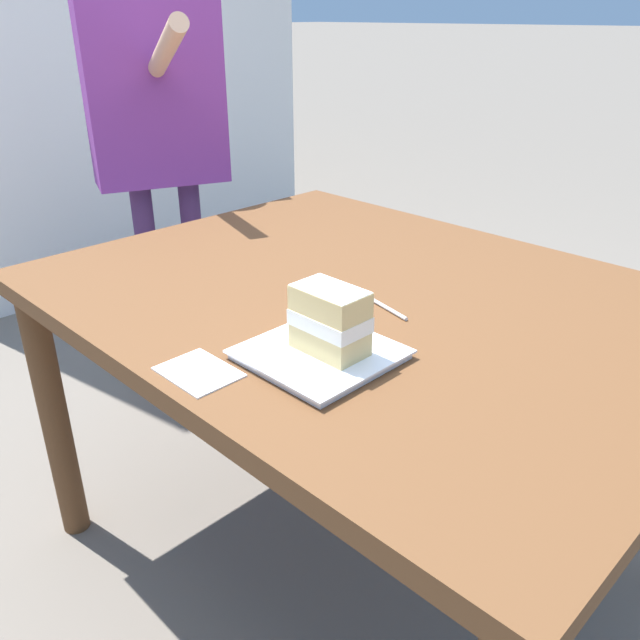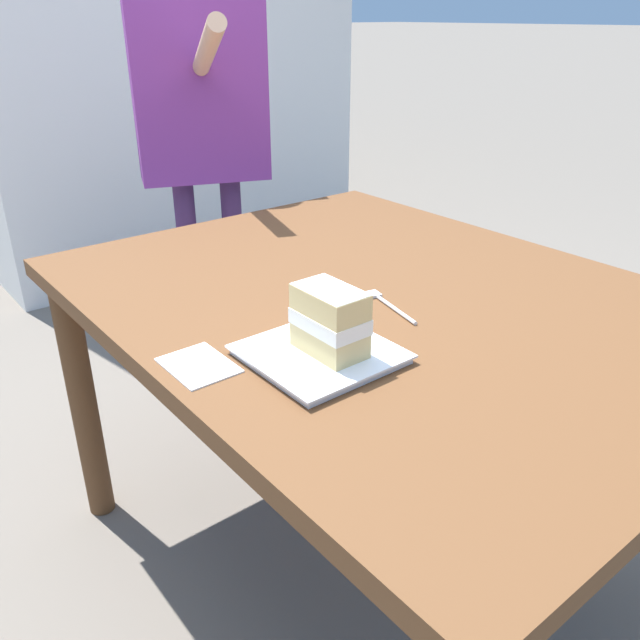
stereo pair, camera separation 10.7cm
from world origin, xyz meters
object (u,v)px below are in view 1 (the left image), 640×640
object	(u,v)px
dessert_plate	(320,354)
diner_person	(156,104)
cake_slice	(330,320)
patio_table	(365,330)
paper_napkin	(199,372)
dessert_fork	(376,302)

from	to	relation	value
dessert_plate	diner_person	size ratio (longest dim) A/B	0.15
dessert_plate	cake_slice	distance (m)	0.07
cake_slice	diner_person	distance (m)	1.32
dessert_plate	diner_person	bearing A→B (deg)	-21.15
patio_table	diner_person	size ratio (longest dim) A/B	0.89
paper_napkin	patio_table	bearing A→B (deg)	-85.78
dessert_plate	patio_table	bearing A→B (deg)	-63.42
patio_table	paper_napkin	size ratio (longest dim) A/B	10.46
dessert_plate	cake_slice	bearing A→B (deg)	-136.16
patio_table	paper_napkin	bearing A→B (deg)	94.22
dessert_plate	paper_napkin	world-z (taller)	dessert_plate
patio_table	diner_person	xyz separation A→B (m)	(1.07, -0.19, 0.37)
dessert_fork	patio_table	bearing A→B (deg)	-32.69
dessert_fork	cake_slice	bearing A→B (deg)	112.10
patio_table	dessert_plate	xyz separation A→B (m)	(-0.14, 0.28, 0.10)
cake_slice	diner_person	size ratio (longest dim) A/B	0.08
patio_table	dessert_plate	world-z (taller)	dessert_plate
cake_slice	dessert_fork	distance (m)	0.26
dessert_fork	diner_person	size ratio (longest dim) A/B	0.11
dessert_plate	dessert_fork	size ratio (longest dim) A/B	1.39
patio_table	paper_napkin	distance (m)	0.47
paper_napkin	diner_person	bearing A→B (deg)	-30.27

